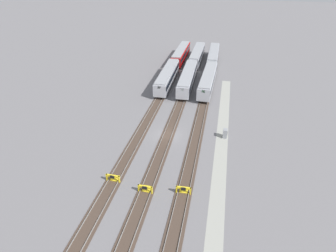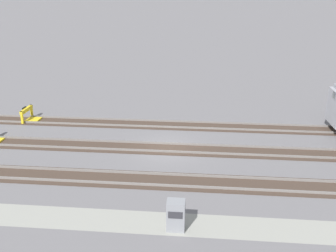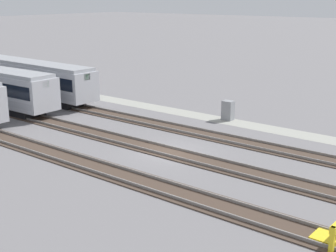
{
  "view_description": "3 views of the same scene",
  "coord_description": "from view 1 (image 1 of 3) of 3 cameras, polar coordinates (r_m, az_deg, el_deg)",
  "views": [
    {
      "loc": [
        -36.93,
        -8.09,
        25.51
      ],
      "look_at": [
        0.06,
        0.0,
        1.8
      ],
      "focal_mm": 28.0,
      "sensor_mm": 36.0,
      "label": 1
    },
    {
      "loc": [
        2.54,
        -26.14,
        11.81
      ],
      "look_at": [
        0.06,
        0.0,
        1.8
      ],
      "focal_mm": 42.0,
      "sensor_mm": 36.0,
      "label": 2
    },
    {
      "loc": [
        -17.89,
        22.82,
        9.89
      ],
      "look_at": [
        0.06,
        0.0,
        1.8
      ],
      "focal_mm": 50.0,
      "sensor_mm": 36.0,
      "label": 3
    }
  ],
  "objects": [
    {
      "name": "subway_car_front_row_right_inner",
      "position": [
        64.52,
        -0.13,
        10.72
      ],
      "size": [
        18.05,
        3.18,
        3.7
      ],
      "color": "#ADAFB7",
      "rests_on": "ground"
    },
    {
      "name": "bumper_stop_near_inner_track",
      "position": [
        35.19,
        -4.85,
        -13.37
      ],
      "size": [
        1.36,
        2.01,
        1.22
      ],
      "color": "yellow",
      "rests_on": "ground"
    },
    {
      "name": "rail_track_near_inner",
      "position": [
        45.58,
        -0.02,
        -1.91
      ],
      "size": [
        90.0,
        2.24,
        0.21
      ],
      "color": "#47382D",
      "rests_on": "ground"
    },
    {
      "name": "service_walkway",
      "position": [
        44.89,
        11.62,
        -3.32
      ],
      "size": [
        54.0,
        2.0,
        0.01
      ],
      "primitive_type": "cube",
      "color": "#9E9E93",
      "rests_on": "ground"
    },
    {
      "name": "subway_car_front_row_rightmost",
      "position": [
        63.28,
        8.68,
        9.91
      ],
      "size": [
        18.06,
        3.24,
        3.7
      ],
      "color": "#ADAFB7",
      "rests_on": "ground"
    },
    {
      "name": "rail_track_nearest",
      "position": [
        44.97,
        6.06,
        -2.64
      ],
      "size": [
        90.0,
        2.24,
        0.21
      ],
      "color": "#47382D",
      "rests_on": "ground"
    },
    {
      "name": "subway_car_front_row_leftmost",
      "position": [
        63.71,
        4.28,
        10.35
      ],
      "size": [
        18.07,
        3.28,
        3.7
      ],
      "color": "#ADAFB7",
      "rests_on": "ground"
    },
    {
      "name": "bumper_stop_middle_track",
      "position": [
        37.26,
        -11.73,
        -10.93
      ],
      "size": [
        1.36,
        2.01,
        1.22
      ],
      "color": "yellow",
      "rests_on": "ground"
    },
    {
      "name": "bumper_stop_nearest_track",
      "position": [
        35.0,
        3.42,
        -13.61
      ],
      "size": [
        1.37,
        2.01,
        1.22
      ],
      "color": "yellow",
      "rests_on": "ground"
    },
    {
      "name": "subway_car_front_row_centre",
      "position": [
        81.37,
        6.35,
        15.1
      ],
      "size": [
        18.01,
        2.89,
        3.7
      ],
      "color": "#ADAFB7",
      "rests_on": "ground"
    },
    {
      "name": "electrical_cabinet",
      "position": [
        45.6,
        12.31,
        -1.59
      ],
      "size": [
        0.9,
        0.73,
        1.6
      ],
      "color": "gray",
      "rests_on": "ground"
    },
    {
      "name": "subway_car_back_row_leftmost",
      "position": [
        81.1,
        9.82,
        14.78
      ],
      "size": [
        18.05,
        3.14,
        3.7
      ],
      "color": "#ADAFB7",
      "rests_on": "ground"
    },
    {
      "name": "rail_track_middle",
      "position": [
        46.69,
        -5.87,
        -1.19
      ],
      "size": [
        90.0,
        2.24,
        0.21
      ],
      "color": "#47382D",
      "rests_on": "ground"
    },
    {
      "name": "ground_plane",
      "position": [
        45.6,
        -0.02,
        -1.96
      ],
      "size": [
        400.0,
        400.0,
        0.0
      ],
      "primitive_type": "plane",
      "color": "slate"
    },
    {
      "name": "subway_car_front_row_left_inner",
      "position": [
        82.11,
        2.86,
        15.41
      ],
      "size": [
        18.01,
        2.92,
        3.7
      ],
      "color": "#B71414",
      "rests_on": "ground"
    }
  ]
}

